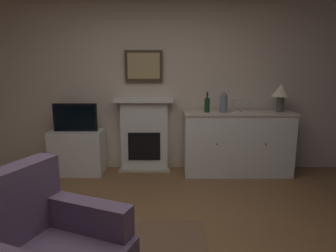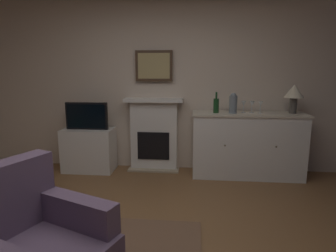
% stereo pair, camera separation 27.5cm
% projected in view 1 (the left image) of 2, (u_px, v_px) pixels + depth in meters
% --- Properties ---
extents(wall_rear, '(5.92, 0.06, 2.70)m').
position_uv_depth(wall_rear, '(156.00, 81.00, 4.39)').
color(wall_rear, beige).
rests_on(wall_rear, ground_plane).
extents(fireplace_unit, '(0.87, 0.30, 1.10)m').
position_uv_depth(fireplace_unit, '(143.00, 135.00, 4.41)').
color(fireplace_unit, white).
rests_on(fireplace_unit, ground_plane).
extents(framed_picture, '(0.55, 0.04, 0.45)m').
position_uv_depth(framed_picture, '(142.00, 66.00, 4.26)').
color(framed_picture, '#473323').
extents(sideboard_cabinet, '(1.57, 0.49, 0.93)m').
position_uv_depth(sideboard_cabinet, '(236.00, 143.00, 4.26)').
color(sideboard_cabinet, white).
rests_on(sideboard_cabinet, ground_plane).
extents(table_lamp, '(0.26, 0.26, 0.40)m').
position_uv_depth(table_lamp, '(279.00, 92.00, 4.12)').
color(table_lamp, '#4C4742').
rests_on(table_lamp, sideboard_cabinet).
extents(wine_bottle, '(0.08, 0.08, 0.29)m').
position_uv_depth(wine_bottle, '(206.00, 105.00, 4.11)').
color(wine_bottle, '#193F1E').
rests_on(wine_bottle, sideboard_cabinet).
extents(wine_glass_left, '(0.07, 0.07, 0.16)m').
position_uv_depth(wine_glass_left, '(232.00, 103.00, 4.17)').
color(wine_glass_left, silver).
rests_on(wine_glass_left, sideboard_cabinet).
extents(wine_glass_center, '(0.07, 0.07, 0.16)m').
position_uv_depth(wine_glass_center, '(240.00, 103.00, 4.15)').
color(wine_glass_center, silver).
rests_on(wine_glass_center, sideboard_cabinet).
extents(wine_glass_right, '(0.07, 0.07, 0.16)m').
position_uv_depth(wine_glass_right, '(248.00, 104.00, 4.13)').
color(wine_glass_right, silver).
rests_on(wine_glass_right, sideboard_cabinet).
extents(vase_decorative, '(0.11, 0.11, 0.28)m').
position_uv_depth(vase_decorative, '(222.00, 102.00, 4.10)').
color(vase_decorative, slate).
rests_on(vase_decorative, sideboard_cabinet).
extents(tv_cabinet, '(0.75, 0.42, 0.65)m').
position_uv_depth(tv_cabinet, '(76.00, 152.00, 4.29)').
color(tv_cabinet, white).
rests_on(tv_cabinet, ground_plane).
extents(tv_set, '(0.62, 0.07, 0.40)m').
position_uv_depth(tv_set, '(74.00, 117.00, 4.17)').
color(tv_set, black).
rests_on(tv_set, tv_cabinet).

